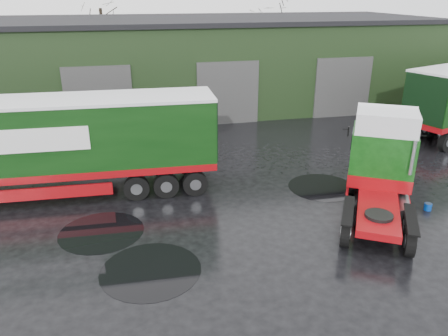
{
  "coord_description": "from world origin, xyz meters",
  "views": [
    {
      "loc": [
        -4.37,
        -13.0,
        8.1
      ],
      "look_at": [
        -0.9,
        2.32,
        1.7
      ],
      "focal_mm": 35.0,
      "sensor_mm": 36.0,
      "label": 1
    }
  ],
  "objects_px": {
    "trailer_left": "(53,148)",
    "tree_back_b": "(269,38)",
    "tree_back_a": "(102,30)",
    "warehouse": "(210,61)",
    "wash_bucket": "(428,207)",
    "hero_tractor": "(382,172)"
  },
  "relations": [
    {
      "from": "hero_tractor",
      "to": "tree_back_b",
      "type": "height_order",
      "value": "tree_back_b"
    },
    {
      "from": "trailer_left",
      "to": "tree_back_b",
      "type": "relative_size",
      "value": 1.79
    },
    {
      "from": "wash_bucket",
      "to": "tree_back_a",
      "type": "height_order",
      "value": "tree_back_a"
    },
    {
      "from": "warehouse",
      "to": "tree_back_b",
      "type": "height_order",
      "value": "tree_back_b"
    },
    {
      "from": "warehouse",
      "to": "wash_bucket",
      "type": "relative_size",
      "value": 109.77
    },
    {
      "from": "trailer_left",
      "to": "tree_back_a",
      "type": "bearing_deg",
      "value": -1.31
    },
    {
      "from": "trailer_left",
      "to": "wash_bucket",
      "type": "bearing_deg",
      "value": -106.06
    },
    {
      "from": "hero_tractor",
      "to": "trailer_left",
      "type": "xyz_separation_m",
      "value": [
        -12.0,
        5.01,
        0.14
      ]
    },
    {
      "from": "trailer_left",
      "to": "wash_bucket",
      "type": "xyz_separation_m",
      "value": [
        14.45,
        -4.75,
        -1.95
      ]
    },
    {
      "from": "wash_bucket",
      "to": "tree_back_a",
      "type": "bearing_deg",
      "value": 113.56
    },
    {
      "from": "trailer_left",
      "to": "tree_back_a",
      "type": "relative_size",
      "value": 1.42
    },
    {
      "from": "warehouse",
      "to": "trailer_left",
      "type": "xyz_separation_m",
      "value": [
        -9.5,
        -14.97,
        -1.07
      ]
    },
    {
      "from": "trailer_left",
      "to": "tree_back_b",
      "type": "height_order",
      "value": "tree_back_b"
    },
    {
      "from": "warehouse",
      "to": "tree_back_a",
      "type": "bearing_deg",
      "value": 128.66
    },
    {
      "from": "warehouse",
      "to": "trailer_left",
      "type": "height_order",
      "value": "warehouse"
    },
    {
      "from": "warehouse",
      "to": "wash_bucket",
      "type": "bearing_deg",
      "value": -75.89
    },
    {
      "from": "tree_back_a",
      "to": "warehouse",
      "type": "bearing_deg",
      "value": -51.34
    },
    {
      "from": "hero_tractor",
      "to": "tree_back_b",
      "type": "relative_size",
      "value": 0.84
    },
    {
      "from": "warehouse",
      "to": "tree_back_b",
      "type": "xyz_separation_m",
      "value": [
        8.0,
        10.0,
        0.59
      ]
    },
    {
      "from": "tree_back_a",
      "to": "trailer_left",
      "type": "bearing_deg",
      "value": -93.44
    },
    {
      "from": "tree_back_b",
      "to": "warehouse",
      "type": "bearing_deg",
      "value": -128.66
    },
    {
      "from": "hero_tractor",
      "to": "tree_back_b",
      "type": "xyz_separation_m",
      "value": [
        5.5,
        29.98,
        1.8
      ]
    }
  ]
}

